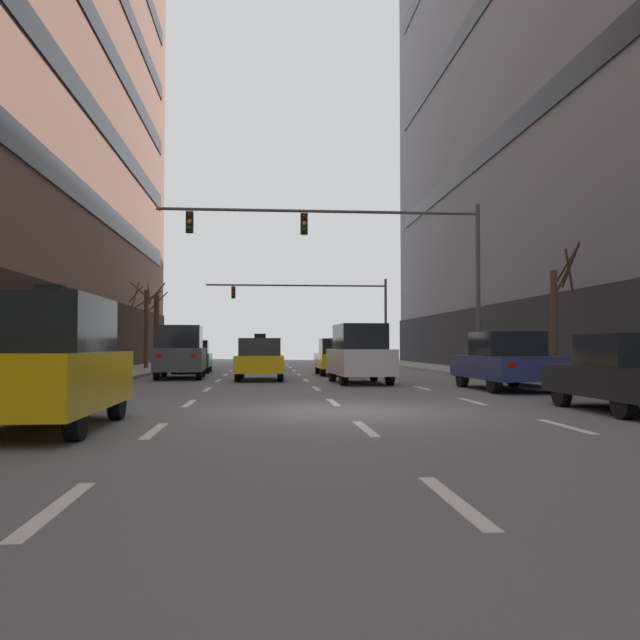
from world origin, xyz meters
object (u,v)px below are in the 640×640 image
object	(u,v)px
car_driving_1	(192,357)
street_tree_0	(156,328)
car_parked_2	(505,361)
taxi_driving_6	(48,363)
taxi_driving_2	(338,357)
street_tree_2	(556,317)
car_driving_3	(360,354)
traffic_signal_0	(367,246)
taxi_driving_4	(260,359)
street_tree_3	(145,324)
taxi_driving_0	(261,356)
car_driving_5	(181,352)
car_parked_1	(627,374)
traffic_signal_1	(325,302)

from	to	relation	value
car_driving_1	street_tree_0	world-z (taller)	street_tree_0
car_parked_2	taxi_driving_6	bearing A→B (deg)	-140.98
taxi_driving_2	street_tree_2	world-z (taller)	street_tree_2
car_driving_3	traffic_signal_0	size ratio (longest dim) A/B	0.34
taxi_driving_4	street_tree_3	world-z (taller)	street_tree_3
taxi_driving_0	street_tree_0	distance (m)	6.97
car_driving_3	car_driving_5	distance (m)	7.86
street_tree_0	traffic_signal_0	bearing A→B (deg)	-51.53
taxi_driving_2	car_parked_1	size ratio (longest dim) A/B	1.05
car_driving_5	street_tree_2	size ratio (longest dim) A/B	0.99
car_parked_1	car_driving_3	bearing A→B (deg)	109.71
car_driving_1	taxi_driving_2	size ratio (longest dim) A/B	0.98
taxi_driving_2	traffic_signal_0	xyz separation A→B (m)	(0.76, -3.67, 4.49)
car_driving_1	car_driving_3	xyz separation A→B (m)	(6.85, -9.70, 0.26)
taxi_driving_2	taxi_driving_0	bearing A→B (deg)	118.80
traffic_signal_1	car_driving_1	bearing A→B (deg)	-119.47
taxi_driving_4	taxi_driving_2	bearing A→B (deg)	49.69
traffic_signal_1	car_parked_1	bearing A→B (deg)	-85.23
taxi_driving_6	car_driving_1	bearing A→B (deg)	90.09
car_driving_5	car_parked_1	size ratio (longest dim) A/B	1.07
traffic_signal_1	street_tree_0	xyz separation A→B (m)	(-10.56, -7.63, -2.07)
taxi_driving_0	taxi_driving_2	xyz separation A→B (m)	(3.46, -6.29, 0.03)
taxi_driving_2	traffic_signal_1	distance (m)	17.34
car_parked_2	street_tree_2	world-z (taller)	street_tree_2
car_driving_5	traffic_signal_0	distance (m)	8.65
taxi_driving_2	car_driving_5	world-z (taller)	car_driving_5
taxi_driving_6	street_tree_3	xyz separation A→B (m)	(-2.80, 25.04, 1.40)
traffic_signal_0	taxi_driving_0	bearing A→B (deg)	112.95
taxi_driving_0	taxi_driving_6	world-z (taller)	taxi_driving_6
taxi_driving_2	car_driving_5	xyz separation A→B (m)	(-6.69, -2.55, 0.25)
taxi_driving_4	car_parked_1	size ratio (longest dim) A/B	1.04
taxi_driving_0	street_tree_2	world-z (taller)	street_tree_2
taxi_driving_2	car_parked_1	world-z (taller)	taxi_driving_2
street_tree_3	car_driving_3	bearing A→B (deg)	-52.44
taxi_driving_2	car_parked_2	size ratio (longest dim) A/B	0.94
car_parked_1	traffic_signal_0	size ratio (longest dim) A/B	0.32
taxi_driving_6	traffic_signal_1	world-z (taller)	traffic_signal_1
traffic_signal_0	car_parked_2	bearing A→B (deg)	-65.56
car_driving_5	street_tree_0	bearing A→B (deg)	103.56
car_parked_2	car_driving_3	bearing A→B (deg)	134.48
taxi_driving_0	street_tree_0	world-z (taller)	street_tree_0
taxi_driving_4	street_tree_3	bearing A→B (deg)	121.37
car_driving_5	traffic_signal_0	bearing A→B (deg)	-8.60
taxi_driving_6	traffic_signal_0	distance (m)	17.73
street_tree_3	street_tree_2	bearing A→B (deg)	-43.61
taxi_driving_0	traffic_signal_0	size ratio (longest dim) A/B	0.33
car_parked_1	taxi_driving_6	bearing A→B (deg)	-170.23
traffic_signal_1	taxi_driving_6	bearing A→B (deg)	-102.18
traffic_signal_1	street_tree_2	xyz separation A→B (m)	(5.13, -26.02, -2.17)
car_driving_3	street_tree_0	xyz separation A→B (m)	(-9.58, 15.91, 1.32)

